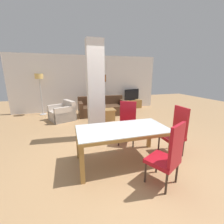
{
  "coord_description": "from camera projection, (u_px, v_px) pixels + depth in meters",
  "views": [
    {
      "loc": [
        -1.02,
        -2.69,
        1.84
      ],
      "look_at": [
        0.0,
        0.77,
        0.91
      ],
      "focal_mm": 24.0,
      "sensor_mm": 36.0,
      "label": 1
    }
  ],
  "objects": [
    {
      "name": "tv_stand",
      "position": [
        131.0,
        104.0,
        8.17
      ],
      "size": [
        1.05,
        0.4,
        0.44
      ],
      "color": "olive",
      "rests_on": "ground_plane"
    },
    {
      "name": "dining_chair_far_right",
      "position": [
        127.0,
        122.0,
        4.04
      ],
      "size": [
        0.62,
        0.62,
        1.12
      ],
      "rotation": [
        0.0,
        0.0,
        2.66
      ],
      "color": "#B11220",
      "rests_on": "ground_plane"
    },
    {
      "name": "sofa",
      "position": [
        102.0,
        108.0,
        6.87
      ],
      "size": [
        2.12,
        0.88,
        0.82
      ],
      "rotation": [
        0.0,
        0.0,
        3.14
      ],
      "color": "#4E3422",
      "rests_on": "ground_plane"
    },
    {
      "name": "tv_screen",
      "position": [
        132.0,
        95.0,
        8.04
      ],
      "size": [
        0.92,
        0.31,
        0.58
      ],
      "rotation": [
        0.0,
        0.0,
        3.43
      ],
      "color": "black",
      "rests_on": "tv_stand"
    },
    {
      "name": "floor_lamp",
      "position": [
        39.0,
        80.0,
        6.55
      ],
      "size": [
        0.34,
        0.34,
        1.83
      ],
      "color": "#B7B7BC",
      "rests_on": "ground_plane"
    },
    {
      "name": "armchair",
      "position": [
        63.0,
        113.0,
        6.05
      ],
      "size": [
        1.12,
        1.11,
        0.77
      ],
      "rotation": [
        0.0,
        0.0,
        1.99
      ],
      "color": "beige",
      "rests_on": "ground_plane"
    },
    {
      "name": "ground_plane",
      "position": [
        122.0,
        161.0,
        3.24
      ],
      "size": [
        18.0,
        18.0,
        0.0
      ],
      "primitive_type": "plane",
      "color": "tan"
    },
    {
      "name": "bottle",
      "position": [
        104.0,
        107.0,
        6.04
      ],
      "size": [
        0.08,
        0.08,
        0.25
      ],
      "color": "#B2B7BC",
      "rests_on": "coffee_table"
    },
    {
      "name": "dining_table",
      "position": [
        123.0,
        135.0,
        3.08
      ],
      "size": [
        1.86,
        0.95,
        0.76
      ],
      "color": "#A47639",
      "rests_on": "ground_plane"
    },
    {
      "name": "divider_pillar",
      "position": [
        96.0,
        92.0,
        4.13
      ],
      "size": [
        0.45,
        0.33,
        2.7
      ],
      "color": "silver",
      "rests_on": "ground_plane"
    },
    {
      "name": "dining_chair_head_right",
      "position": [
        176.0,
        130.0,
        3.45
      ],
      "size": [
        0.46,
        0.46,
        1.12
      ],
      "rotation": [
        0.0,
        0.0,
        1.57
      ],
      "color": "#B31821",
      "rests_on": "ground_plane"
    },
    {
      "name": "coffee_table",
      "position": [
        106.0,
        115.0,
        6.03
      ],
      "size": [
        0.73,
        0.51,
        0.45
      ],
      "color": "#9D733F",
      "rests_on": "ground_plane"
    },
    {
      "name": "dining_chair_near_right",
      "position": [
        168.0,
        155.0,
        2.41
      ],
      "size": [
        0.62,
        0.62,
        1.12
      ],
      "rotation": [
        0.0,
        0.0,
        0.49
      ],
      "color": "#AF111F",
      "rests_on": "ground_plane"
    },
    {
      "name": "back_wall",
      "position": [
        88.0,
        83.0,
        7.52
      ],
      "size": [
        7.2,
        0.09,
        2.7
      ],
      "color": "silver",
      "rests_on": "ground_plane"
    }
  ]
}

